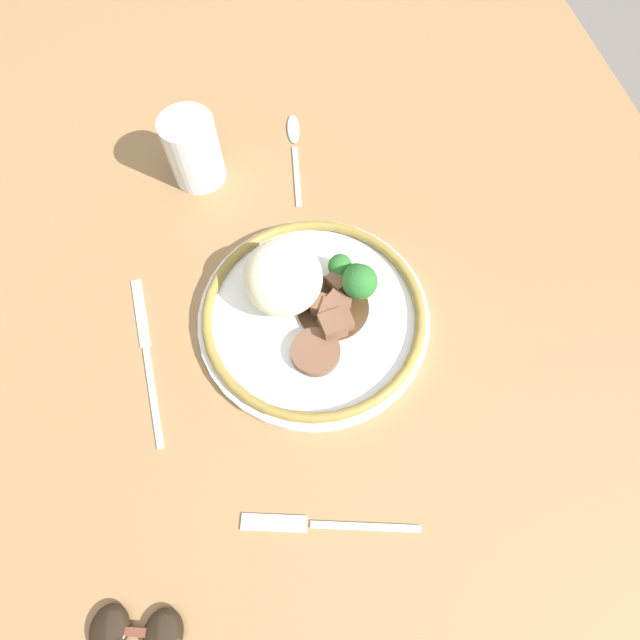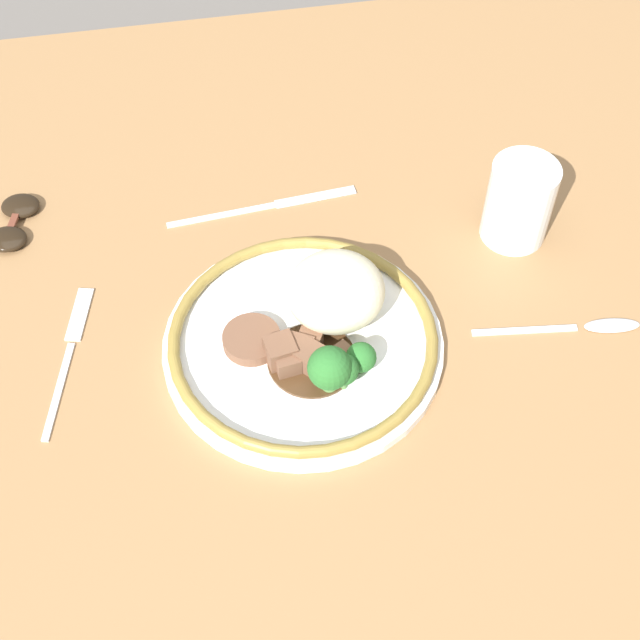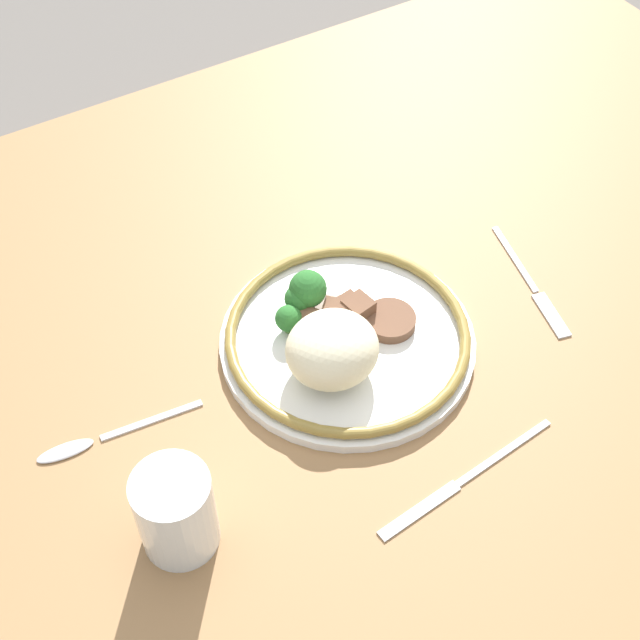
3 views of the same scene
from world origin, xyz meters
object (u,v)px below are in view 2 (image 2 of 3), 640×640
object	(u,v)px
knife	(270,206)
sunglasses	(14,222)
fork	(71,345)
plate	(312,332)
spoon	(590,327)
juice_glass	(518,206)

from	to	relation	value
knife	sunglasses	distance (m)	0.28
fork	sunglasses	size ratio (longest dim) A/B	1.87
plate	spoon	xyz separation A→B (m)	(0.28, -0.03, -0.02)
spoon	sunglasses	bearing A→B (deg)	163.39
juice_glass	knife	distance (m)	0.27
juice_glass	spoon	xyz separation A→B (m)	(0.04, -0.14, -0.04)
fork	knife	distance (m)	0.27
juice_glass	spoon	size ratio (longest dim) A/B	0.55
plate	spoon	world-z (taller)	plate
juice_glass	sunglasses	bearing A→B (deg)	168.68
juice_glass	sunglasses	world-z (taller)	juice_glass
knife	sunglasses	size ratio (longest dim) A/B	2.26
knife	spoon	xyz separation A→B (m)	(0.29, -0.23, 0.00)
plate	sunglasses	bearing A→B (deg)	143.53
spoon	fork	bearing A→B (deg)	178.86
fork	juice_glass	bearing A→B (deg)	-68.46
sunglasses	knife	bearing A→B (deg)	10.84
spoon	sunglasses	size ratio (longest dim) A/B	1.79
sunglasses	spoon	bearing A→B (deg)	-8.30
juice_glass	knife	size ratio (longest dim) A/B	0.44
knife	spoon	bearing A→B (deg)	-42.60
plate	sunglasses	xyz separation A→B (m)	(-0.29, 0.22, -0.02)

